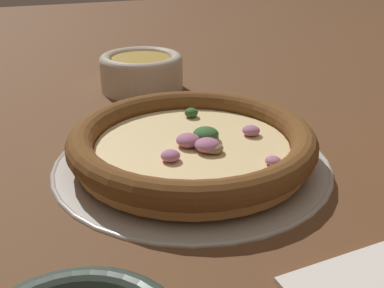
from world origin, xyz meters
name	(u,v)px	position (x,y,z in m)	size (l,w,h in m)	color
ground_plane	(192,163)	(0.00, 0.00, 0.00)	(3.00, 3.00, 0.00)	brown
pizza_tray	(192,160)	(0.00, 0.00, 0.00)	(0.33, 0.33, 0.01)	#B7B2A8
pizza	(192,142)	(0.00, 0.00, 0.03)	(0.29, 0.29, 0.04)	#BC7F42
bowl_near	(141,70)	(0.30, -0.03, 0.03)	(0.14, 0.14, 0.06)	beige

